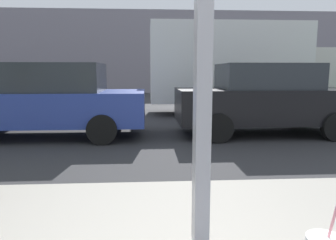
% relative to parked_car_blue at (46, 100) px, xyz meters
% --- Properties ---
extents(ground_plane, '(60.00, 60.00, 0.00)m').
position_rel_parked_car_blue_xyz_m(ground_plane, '(2.56, 1.35, -0.88)').
color(ground_plane, '#2D2D30').
extents(building_facade_far, '(28.00, 1.20, 5.92)m').
position_rel_parked_car_blue_xyz_m(building_facade_far, '(2.56, 16.52, 2.09)').
color(building_facade_far, gray).
rests_on(building_facade_far, ground).
extents(parked_car_blue, '(4.68, 2.05, 1.72)m').
position_rel_parked_car_blue_xyz_m(parked_car_blue, '(0.00, 0.00, 0.00)').
color(parked_car_blue, '#283D93').
rests_on(parked_car_blue, ground).
extents(parked_car_black, '(4.25, 1.98, 1.72)m').
position_rel_parked_car_blue_xyz_m(parked_car_black, '(5.22, 0.00, 0.00)').
color(parked_car_black, black).
rests_on(parked_car_black, ground).
extents(box_truck, '(7.30, 2.44, 3.21)m').
position_rel_parked_car_blue_xyz_m(box_truck, '(5.93, 4.10, 0.85)').
color(box_truck, silver).
rests_on(box_truck, ground).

